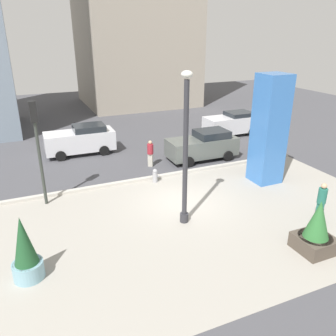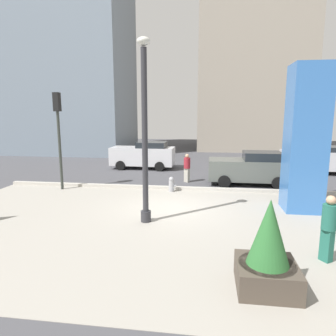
# 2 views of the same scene
# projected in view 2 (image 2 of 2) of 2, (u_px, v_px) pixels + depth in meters

# --- Properties ---
(ground_plane) EXTENTS (60.00, 60.00, 0.00)m
(ground_plane) POSITION_uv_depth(u_px,v_px,m) (180.00, 186.00, 16.09)
(ground_plane) COLOR #47474C
(plaza_pavement) EXTENTS (18.00, 10.00, 0.02)m
(plaza_pavement) POSITION_uv_depth(u_px,v_px,m) (163.00, 227.00, 10.24)
(plaza_pavement) COLOR #9E998E
(plaza_pavement) RESTS_ON ground_plane
(curb_strip) EXTENTS (18.00, 0.24, 0.16)m
(curb_strip) POSITION_uv_depth(u_px,v_px,m) (178.00, 188.00, 15.22)
(curb_strip) COLOR #B7B2A8
(curb_strip) RESTS_ON ground_plane
(lamp_post) EXTENTS (0.44, 0.44, 6.21)m
(lamp_post) POSITION_uv_depth(u_px,v_px,m) (145.00, 136.00, 10.16)
(lamp_post) COLOR #2D2D33
(lamp_post) RESTS_ON ground_plane
(art_pillar_blue) EXTENTS (1.38, 1.38, 5.62)m
(art_pillar_blue) POSITION_uv_depth(u_px,v_px,m) (305.00, 140.00, 11.54)
(art_pillar_blue) COLOR #3870BC
(art_pillar_blue) RESTS_ON ground_plane
(potted_plant_near_left) EXTENTS (1.28, 1.28, 2.03)m
(potted_plant_near_left) POSITION_uv_depth(u_px,v_px,m) (268.00, 252.00, 6.46)
(potted_plant_near_left) COLOR #4C4238
(potted_plant_near_left) RESTS_ON ground_plane
(fire_hydrant) EXTENTS (0.36, 0.26, 0.75)m
(fire_hydrant) POSITION_uv_depth(u_px,v_px,m) (171.00, 184.00, 14.77)
(fire_hydrant) COLOR #99999E
(fire_hydrant) RESTS_ON ground_plane
(traffic_light_corner) EXTENTS (0.28, 0.42, 4.80)m
(traffic_light_corner) POSITION_uv_depth(u_px,v_px,m) (58.00, 126.00, 14.76)
(traffic_light_corner) COLOR #333833
(traffic_light_corner) RESTS_ON ground_plane
(car_passing_lane) EXTENTS (4.41, 2.06, 1.87)m
(car_passing_lane) POSITION_uv_depth(u_px,v_px,m) (144.00, 155.00, 21.06)
(car_passing_lane) COLOR silver
(car_passing_lane) RESTS_ON ground_plane
(car_curb_east) EXTENTS (4.36, 2.07, 1.79)m
(car_curb_east) POSITION_uv_depth(u_px,v_px,m) (251.00, 168.00, 16.22)
(car_curb_east) COLOR #565B56
(car_curb_east) RESTS_ON ground_plane
(car_curb_west) EXTENTS (4.18, 2.05, 1.75)m
(car_curb_west) POSITION_uv_depth(u_px,v_px,m) (317.00, 159.00, 19.35)
(car_curb_west) COLOR silver
(car_curb_west) RESTS_ON ground_plane
(pedestrian_crossing) EXTENTS (0.50, 0.50, 1.76)m
(pedestrian_crossing) POSITION_uv_depth(u_px,v_px,m) (329.00, 225.00, 7.66)
(pedestrian_crossing) COLOR #236656
(pedestrian_crossing) RESTS_ON ground_plane
(pedestrian_on_sidewalk) EXTENTS (0.50, 0.50, 1.59)m
(pedestrian_on_sidewalk) POSITION_uv_depth(u_px,v_px,m) (187.00, 167.00, 16.80)
(pedestrian_on_sidewalk) COLOR #B2AD9E
(pedestrian_on_sidewalk) RESTS_ON ground_plane
(highrise_across_street) EXTENTS (11.14, 10.24, 23.42)m
(highrise_across_street) POSITION_uv_depth(u_px,v_px,m) (252.00, 39.00, 32.42)
(highrise_across_street) COLOR #9E9384
(highrise_across_street) RESTS_ON ground_plane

